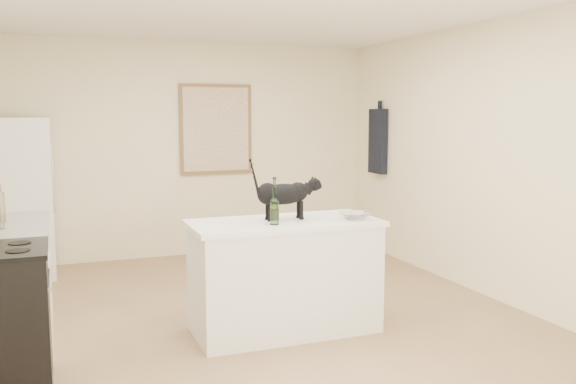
% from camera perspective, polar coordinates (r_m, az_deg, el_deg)
% --- Properties ---
extents(floor, '(5.50, 5.50, 0.00)m').
position_cam_1_polar(floor, '(5.21, -2.18, -12.18)').
color(floor, '#95774F').
rests_on(floor, ground).
extents(ceiling, '(5.50, 5.50, 0.00)m').
position_cam_1_polar(ceiling, '(4.99, -2.33, 17.24)').
color(ceiling, white).
rests_on(ceiling, ground).
extents(wall_back, '(4.50, 0.00, 4.50)m').
position_cam_1_polar(wall_back, '(7.58, -8.96, 3.90)').
color(wall_back, beige).
rests_on(wall_back, ground).
extents(wall_front, '(4.50, 0.00, 4.50)m').
position_cam_1_polar(wall_front, '(2.51, 18.38, -3.12)').
color(wall_front, beige).
rests_on(wall_front, ground).
extents(wall_right, '(0.00, 5.50, 5.50)m').
position_cam_1_polar(wall_right, '(6.04, 18.42, 2.77)').
color(wall_right, beige).
rests_on(wall_right, ground).
extents(island_base, '(1.44, 0.67, 0.86)m').
position_cam_1_polar(island_base, '(4.94, -0.34, -8.06)').
color(island_base, white).
rests_on(island_base, floor).
extents(island_top, '(1.50, 0.70, 0.04)m').
position_cam_1_polar(island_top, '(4.84, -0.34, -2.92)').
color(island_top, white).
rests_on(island_top, island_base).
extents(left_cabinets, '(0.60, 1.40, 0.86)m').
position_cam_1_polar(left_cabinets, '(5.14, -24.65, -8.13)').
color(left_cabinets, white).
rests_on(left_cabinets, floor).
extents(left_countertop, '(0.62, 1.44, 0.04)m').
position_cam_1_polar(left_countertop, '(5.04, -24.92, -3.19)').
color(left_countertop, gray).
rests_on(left_countertop, left_cabinets).
extents(fridge, '(0.68, 0.68, 1.70)m').
position_cam_1_polar(fridge, '(7.07, -23.82, -0.54)').
color(fridge, white).
rests_on(fridge, floor).
extents(artwork_frame, '(0.90, 0.03, 1.10)m').
position_cam_1_polar(artwork_frame, '(7.61, -6.73, 5.83)').
color(artwork_frame, brown).
rests_on(artwork_frame, wall_back).
extents(artwork_canvas, '(0.82, 0.00, 1.02)m').
position_cam_1_polar(artwork_canvas, '(7.60, -6.70, 5.83)').
color(artwork_canvas, beige).
rests_on(artwork_canvas, wall_back).
extents(hanging_garment, '(0.08, 0.34, 0.80)m').
position_cam_1_polar(hanging_garment, '(7.70, 8.37, 4.70)').
color(hanging_garment, black).
rests_on(hanging_garment, wall_right).
extents(black_cat, '(0.53, 0.18, 0.37)m').
position_cam_1_polar(black_cat, '(4.85, -0.44, -0.45)').
color(black_cat, black).
rests_on(black_cat, island_top).
extents(wine_bottle, '(0.07, 0.07, 0.32)m').
position_cam_1_polar(wine_bottle, '(4.64, -1.27, -1.12)').
color(wine_bottle, '#2A6327').
rests_on(wine_bottle, island_top).
extents(glass_bowl, '(0.30, 0.30, 0.06)m').
position_cam_1_polar(glass_bowl, '(4.90, 6.21, -2.23)').
color(glass_bowl, silver).
rests_on(glass_bowl, island_top).
extents(fridge_paper, '(0.03, 0.12, 0.16)m').
position_cam_1_polar(fridge_paper, '(6.99, -21.21, 3.51)').
color(fridge_paper, white).
rests_on(fridge_paper, fridge).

